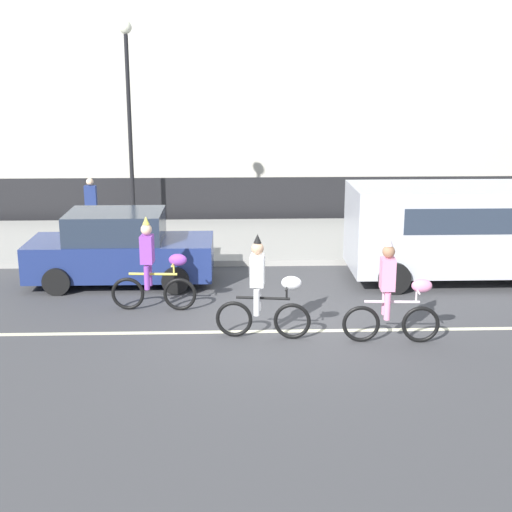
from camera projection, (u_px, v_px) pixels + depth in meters
ground_plane at (277, 322)px, 13.66m from camera, size 80.00×80.00×0.00m
road_centre_line at (278, 331)px, 13.18m from camera, size 36.00×0.14×0.01m
sidewalk_curb at (262, 240)px, 19.93m from camera, size 60.00×5.00×0.15m
fence_line at (258, 199)px, 22.57m from camera, size 40.00×0.08×1.40m
building_backdrop at (274, 95)px, 30.17m from camera, size 28.00×8.00×7.26m
parade_cyclist_purple at (154, 270)px, 14.15m from camera, size 1.72×0.50×1.92m
parade_cyclist_zebra at (264, 293)px, 12.66m from camera, size 1.71×0.51×1.92m
parade_cyclist_pink at (393, 297)px, 12.46m from camera, size 1.72×0.50×1.92m
parked_van_silver at (464, 225)px, 16.09m from camera, size 5.00×2.22×2.18m
parked_car_navy at (120, 249)px, 15.99m from camera, size 4.10×1.92×1.64m
street_lamp_post at (128, 95)px, 20.44m from camera, size 0.36×0.36×5.86m
pedestrian_onlooker at (91, 205)px, 19.96m from camera, size 0.32×0.20×1.62m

